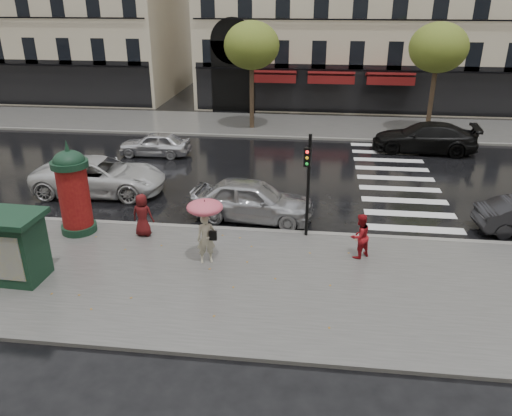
# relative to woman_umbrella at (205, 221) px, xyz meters

# --- Properties ---
(ground) EXTENTS (160.00, 160.00, 0.00)m
(ground) POSITION_rel_woman_umbrella_xyz_m (1.23, -0.47, -1.57)
(ground) COLOR black
(ground) RESTS_ON ground
(near_sidewalk) EXTENTS (90.00, 7.00, 0.12)m
(near_sidewalk) POSITION_rel_woman_umbrella_xyz_m (1.23, -0.97, -1.51)
(near_sidewalk) COLOR #474744
(near_sidewalk) RESTS_ON ground
(far_sidewalk) EXTENTS (90.00, 6.00, 0.12)m
(far_sidewalk) POSITION_rel_woman_umbrella_xyz_m (1.23, 18.53, -1.51)
(far_sidewalk) COLOR #474744
(far_sidewalk) RESTS_ON ground
(near_kerb) EXTENTS (90.00, 0.25, 0.14)m
(near_kerb) POSITION_rel_woman_umbrella_xyz_m (1.23, 2.53, -1.50)
(near_kerb) COLOR slate
(near_kerb) RESTS_ON ground
(far_kerb) EXTENTS (90.00, 0.25, 0.14)m
(far_kerb) POSITION_rel_woman_umbrella_xyz_m (1.23, 15.53, -1.50)
(far_kerb) COLOR slate
(far_kerb) RESTS_ON ground
(zebra_crossing) EXTENTS (3.60, 11.75, 0.01)m
(zebra_crossing) POSITION_rel_woman_umbrella_xyz_m (7.23, 9.13, -1.56)
(zebra_crossing) COLOR silver
(zebra_crossing) RESTS_ON ground
(tree_far_left) EXTENTS (3.40, 3.40, 6.64)m
(tree_far_left) POSITION_rel_woman_umbrella_xyz_m (-0.77, 17.53, 3.60)
(tree_far_left) COLOR #38281C
(tree_far_left) RESTS_ON ground
(tree_far_right) EXTENTS (3.40, 3.40, 6.64)m
(tree_far_right) POSITION_rel_woman_umbrella_xyz_m (10.23, 17.53, 3.60)
(tree_far_right) COLOR #38281C
(tree_far_right) RESTS_ON ground
(woman_umbrella) EXTENTS (1.14, 1.14, 2.20)m
(woman_umbrella) POSITION_rel_woman_umbrella_xyz_m (0.00, 0.00, 0.00)
(woman_umbrella) COLOR #B9B298
(woman_umbrella) RESTS_ON near_sidewalk
(woman_red) EXTENTS (0.94, 0.92, 1.53)m
(woman_red) POSITION_rel_woman_umbrella_xyz_m (4.90, 0.91, -0.68)
(woman_red) COLOR maroon
(woman_red) RESTS_ON near_sidewalk
(man_burgundy) EXTENTS (0.81, 0.56, 1.57)m
(man_burgundy) POSITION_rel_woman_umbrella_xyz_m (-2.66, 1.63, -0.66)
(man_burgundy) COLOR #4D0F10
(man_burgundy) RESTS_ON near_sidewalk
(morris_column) EXTENTS (1.29, 1.29, 3.46)m
(morris_column) POSITION_rel_woman_umbrella_xyz_m (-5.13, 1.66, 0.21)
(morris_column) COLOR black
(morris_column) RESTS_ON near_sidewalk
(traffic_light) EXTENTS (0.27, 0.37, 3.74)m
(traffic_light) POSITION_rel_woman_umbrella_xyz_m (3.13, 2.26, 0.82)
(traffic_light) COLOR black
(traffic_light) RESTS_ON near_sidewalk
(newsstand) EXTENTS (1.84, 1.57, 2.15)m
(newsstand) POSITION_rel_woman_umbrella_xyz_m (-5.45, -1.71, -0.35)
(newsstand) COLOR black
(newsstand) RESTS_ON near_sidewalk
(car_silver) EXTENTS (4.94, 2.42, 1.62)m
(car_silver) POSITION_rel_woman_umbrella_xyz_m (1.01, 3.73, -0.76)
(car_silver) COLOR #A4A5A9
(car_silver) RESTS_ON ground
(car_white) EXTENTS (5.78, 2.84, 1.58)m
(car_white) POSITION_rel_woman_umbrella_xyz_m (-5.97, 5.69, -0.78)
(car_white) COLOR beige
(car_white) RESTS_ON ground
(car_black) EXTENTS (5.73, 2.69, 1.61)m
(car_black) POSITION_rel_woman_umbrella_xyz_m (9.32, 13.76, -0.76)
(car_black) COLOR black
(car_black) RESTS_ON ground
(car_far_silver) EXTENTS (3.83, 1.58, 1.30)m
(car_far_silver) POSITION_rel_woman_umbrella_xyz_m (-5.26, 11.28, -0.92)
(car_far_silver) COLOR silver
(car_far_silver) RESTS_ON ground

